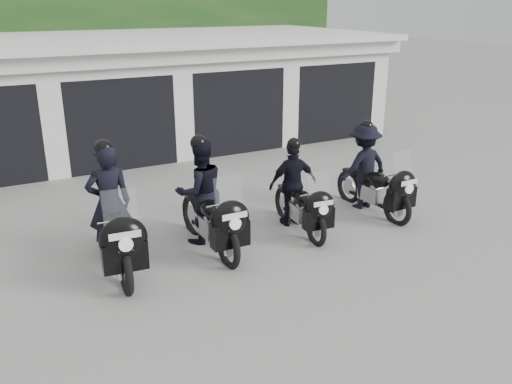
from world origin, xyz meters
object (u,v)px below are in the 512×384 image
police_bike_a (113,219)px  police_bike_b (205,200)px  police_bike_c (297,190)px  police_bike_d (369,172)px

police_bike_a → police_bike_b: (1.54, 0.10, 0.01)m
police_bike_a → police_bike_c: (3.27, 0.02, -0.09)m
police_bike_b → police_bike_d: bearing=-0.3°
police_bike_a → police_bike_c: bearing=5.3°
police_bike_c → police_bike_d: (1.71, 0.10, 0.06)m
police_bike_a → police_bike_d: (4.98, 0.13, -0.03)m
police_bike_c → police_bike_d: police_bike_d is taller
police_bike_a → police_bike_d: size_ratio=1.11×
police_bike_b → police_bike_d: police_bike_b is taller
police_bike_b → police_bike_c: 1.73m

